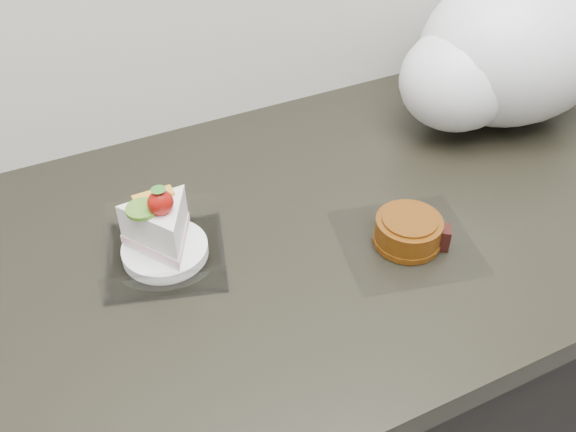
% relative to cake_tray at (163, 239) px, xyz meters
% --- Properties ---
extents(counter, '(2.04, 0.64, 0.90)m').
position_rel_cake_tray_xyz_m(counter, '(0.19, -0.02, -0.48)').
color(counter, black).
rests_on(counter, ground).
extents(cake_tray, '(0.19, 0.19, 0.12)m').
position_rel_cake_tray_xyz_m(cake_tray, '(0.00, 0.00, 0.00)').
color(cake_tray, white).
rests_on(cake_tray, counter).
extents(mooncake_wrap, '(0.21, 0.20, 0.04)m').
position_rel_cake_tray_xyz_m(mooncake_wrap, '(0.30, -0.12, -0.02)').
color(mooncake_wrap, white).
rests_on(mooncake_wrap, counter).
extents(plastic_bag, '(0.43, 0.34, 0.31)m').
position_rel_cake_tray_xyz_m(plastic_bag, '(0.61, 0.09, 0.09)').
color(plastic_bag, white).
rests_on(plastic_bag, counter).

